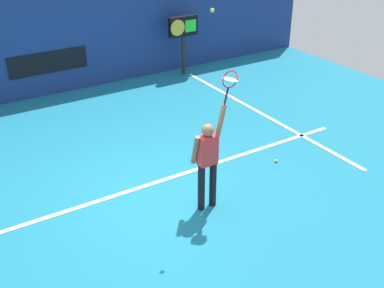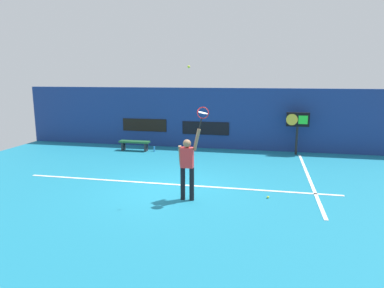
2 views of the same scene
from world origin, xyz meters
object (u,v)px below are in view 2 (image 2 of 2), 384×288
court_bench (135,143)px  water_bottle (154,149)px  tennis_ball (189,67)px  scoreboard_clock (298,122)px  tennis_racket (203,114)px  spare_ball (268,197)px  tennis_player (187,164)px

court_bench → water_bottle: size_ratio=5.83×
tennis_ball → court_bench: (-3.81, 5.74, -3.24)m
scoreboard_clock → water_bottle: size_ratio=7.63×
court_bench → tennis_racket: bearing=-54.0°
tennis_racket → scoreboard_clock: 7.15m
water_bottle → spare_ball: bearing=-45.9°
scoreboard_clock → spare_ball: size_ratio=26.93×
tennis_racket → water_bottle: 6.97m
scoreboard_clock → court_bench: scoreboard_clock is taller
scoreboard_clock → court_bench: 7.25m
tennis_ball → court_bench: tennis_ball is taller
court_bench → spare_ball: bearing=-41.0°
tennis_racket → spare_ball: bearing=18.2°
tennis_ball → spare_ball: size_ratio=1.00×
tennis_player → spare_ball: bearing=14.8°
scoreboard_clock → water_bottle: 6.37m
tennis_player → court_bench: bearing=123.2°
tennis_player → spare_ball: tennis_player is taller
tennis_racket → scoreboard_clock: tennis_racket is taller
tennis_racket → tennis_ball: size_ratio=9.20×
scoreboard_clock → court_bench: (-7.13, -0.69, -1.10)m
court_bench → water_bottle: court_bench is taller
tennis_ball → spare_ball: tennis_ball is taller
tennis_racket → tennis_ball: tennis_ball is taller
spare_ball → scoreboard_clock: bearing=78.5°
tennis_player → tennis_ball: bearing=7.3°
tennis_player → water_bottle: 6.46m
tennis_ball → scoreboard_clock: bearing=62.7°
tennis_ball → spare_ball: 4.18m
water_bottle → tennis_ball: bearing=-63.4°
tennis_racket → tennis_ball: 1.26m
scoreboard_clock → water_bottle: scoreboard_clock is taller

